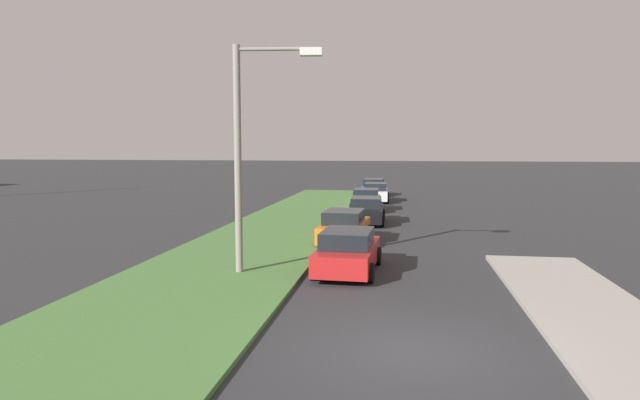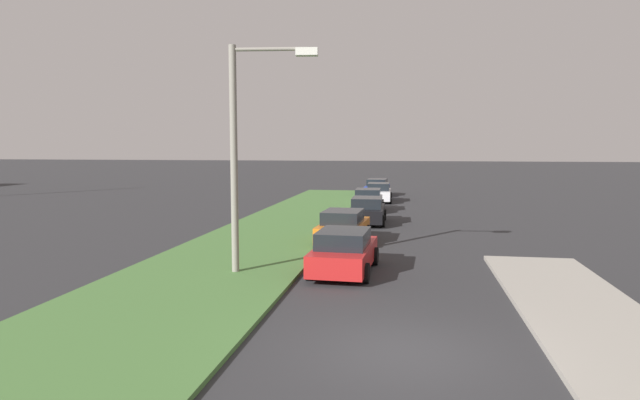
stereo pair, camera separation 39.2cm
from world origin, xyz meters
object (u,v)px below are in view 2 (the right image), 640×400
at_px(parked_car_orange, 343,227).
at_px(parked_car_white, 379,193).
at_px(parked_car_black, 367,211).
at_px(parked_car_silver, 368,200).
at_px(streetlight, 244,143).
at_px(parked_car_red, 344,252).
at_px(parked_car_blue, 377,188).

distance_m(parked_car_orange, parked_car_white, 18.23).
height_order(parked_car_black, parked_car_silver, same).
distance_m(parked_car_silver, parked_car_white, 5.93).
bearing_deg(parked_car_white, streetlight, 171.51).
bearing_deg(parked_car_red, parked_car_orange, 9.72).
bearing_deg(parked_car_black, parked_car_silver, 2.79).
bearing_deg(parked_car_orange, parked_car_red, -169.77).
relative_size(parked_car_black, streetlight, 0.58).
distance_m(parked_car_orange, parked_car_blue, 23.45).
bearing_deg(streetlight, parked_car_black, -13.24).
relative_size(parked_car_white, parked_car_blue, 0.99).
height_order(parked_car_orange, parked_car_black, same).
bearing_deg(parked_car_orange, streetlight, 162.40).
distance_m(parked_car_white, streetlight, 25.19).
height_order(parked_car_orange, parked_car_blue, same).
xyz_separation_m(parked_car_blue, streetlight, (-29.98, 2.53, 3.67)).
bearing_deg(parked_car_black, parked_car_white, -0.83).
distance_m(parked_car_red, streetlight, 4.93).
relative_size(parked_car_silver, parked_car_blue, 1.00).
relative_size(parked_car_red, parked_car_silver, 1.00).
bearing_deg(parked_car_blue, parked_car_orange, -177.65).
height_order(parked_car_white, parked_car_blue, same).
bearing_deg(parked_car_red, streetlight, 108.47).
bearing_deg(parked_car_black, streetlight, 165.60).
xyz_separation_m(parked_car_red, parked_car_blue, (29.07, 0.64, 0.00)).
distance_m(parked_car_red, parked_car_blue, 29.08).
height_order(parked_car_orange, streetlight, streetlight).
xyz_separation_m(parked_car_orange, parked_car_silver, (12.31, -0.15, 0.00)).
height_order(parked_car_black, streetlight, streetlight).
bearing_deg(streetlight, parked_car_orange, -20.57).
height_order(parked_car_orange, parked_car_white, same).
distance_m(parked_car_red, parked_car_silver, 17.94).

